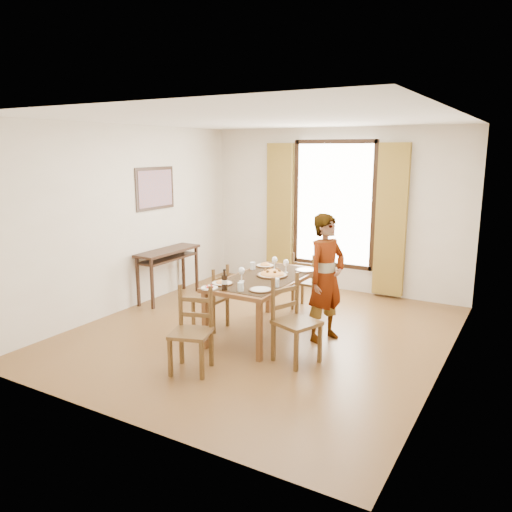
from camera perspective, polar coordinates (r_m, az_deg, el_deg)
The scene contains 22 objects.
ground at distance 6.60m, azimuth 0.57°, elevation -8.75°, with size 5.00×5.00×0.00m, color #4B2F17.
room_shell at distance 6.33m, azimuth 1.14°, elevation 4.79°, with size 4.60×5.10×2.74m.
console_table at distance 8.00m, azimuth -10.02°, elevation -0.09°, with size 0.38×1.20×0.80m.
dining_table at distance 6.36m, azimuth 0.98°, elevation -3.05°, with size 0.86×1.69×0.76m.
chair_west at distance 6.65m, azimuth -5.02°, elevation -4.96°, with size 0.38×0.38×0.86m.
chair_north at distance 7.46m, azimuth 5.84°, elevation -3.07°, with size 0.39×0.39×0.87m.
chair_south at distance 5.44m, azimuth -7.36°, elevation -8.70°, with size 0.51×0.51×0.91m.
chair_east at distance 5.64m, azimuth 4.43°, elevation -7.59°, with size 0.55×0.55×0.97m.
man at distance 6.21m, azimuth 8.03°, elevation -2.50°, with size 0.56×0.68×1.59m, color #979CA0.
plate_sw at distance 6.02m, azimuth -3.90°, elevation -2.98°, with size 0.27×0.27×0.05m, color silver, non-canonical shape.
plate_se at distance 5.74m, azimuth 0.53°, elevation -3.73°, with size 0.27×0.27×0.05m, color silver, non-canonical shape.
plate_nw at distance 6.92m, azimuth 1.07°, elevation -0.97°, with size 0.27×0.27×0.05m, color silver, non-canonical shape.
plate_ne at distance 6.69m, azimuth 5.68°, elevation -1.48°, with size 0.27×0.27×0.05m, color silver, non-canonical shape.
pasta_platter at distance 6.38m, azimuth 1.89°, elevation -1.88°, with size 0.40×0.40×0.10m, color #B83617, non-canonical shape.
caprese_plate at distance 5.85m, azimuth -5.34°, elevation -3.55°, with size 0.20×0.20×0.04m, color silver, non-canonical shape.
wine_glass_a at distance 6.11m, azimuth -1.66°, elevation -2.10°, with size 0.08×0.08×0.18m, color white, non-canonical shape.
wine_glass_b at distance 6.55m, azimuth 3.43°, elevation -1.15°, with size 0.08×0.08×0.18m, color white, non-canonical shape.
wine_glass_c at distance 6.71m, azimuth 2.13°, elevation -0.81°, with size 0.08×0.08×0.18m, color white, non-canonical shape.
tumbler_a at distance 5.89m, azimuth 2.34°, elevation -3.08°, with size 0.07×0.07×0.10m, color silver.
tumbler_b at distance 6.74m, azimuth -0.38°, elevation -1.12°, with size 0.07×0.07×0.10m, color silver.
tumbler_c at distance 5.72m, azimuth -1.77°, elevation -3.53°, with size 0.07×0.07×0.10m, color silver.
wine_bottle at distance 5.75m, azimuth -3.62°, elevation -2.72°, with size 0.07×0.07×0.25m, color black, non-canonical shape.
Camera 1 is at (3.03, -5.37, 2.35)m, focal length 35.00 mm.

